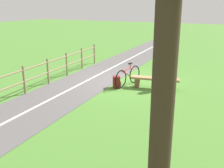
% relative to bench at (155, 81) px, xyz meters
% --- Properties ---
extents(ground_plane, '(80.00, 80.00, 0.00)m').
position_rel_bench_xyz_m(ground_plane, '(1.50, -0.41, -0.31)').
color(ground_plane, '#477A2D').
extents(paved_path, '(4.62, 36.08, 0.02)m').
position_rel_bench_xyz_m(paved_path, '(2.80, 3.59, -0.31)').
color(paved_path, '#565454').
rests_on(paved_path, ground_plane).
extents(path_centre_line, '(2.00, 31.95, 0.00)m').
position_rel_bench_xyz_m(path_centre_line, '(2.80, 3.59, -0.30)').
color(path_centre_line, silver).
rests_on(path_centre_line, paved_path).
extents(bench, '(1.94, 0.72, 0.45)m').
position_rel_bench_xyz_m(bench, '(0.00, 0.00, 0.00)').
color(bench, '#937047').
rests_on(bench, ground_plane).
extents(person_seated, '(0.37, 0.37, 0.76)m').
position_rel_bench_xyz_m(person_seated, '(-0.30, -0.06, 0.47)').
color(person_seated, '#B2231E').
rests_on(person_seated, bench).
extents(bicycle, '(0.36, 1.73, 0.93)m').
position_rel_bench_xyz_m(bicycle, '(1.12, 0.13, 0.08)').
color(bicycle, black).
rests_on(bicycle, ground_plane).
extents(backpack, '(0.40, 0.41, 0.47)m').
position_rel_bench_xyz_m(backpack, '(1.40, 0.63, -0.08)').
color(backpack, maroon).
rests_on(backpack, ground_plane).
extents(fence_roadside, '(1.01, 10.39, 1.09)m').
position_rel_bench_xyz_m(fence_roadside, '(4.15, 2.18, 0.32)').
color(fence_roadside, '#847051').
rests_on(fence_roadside, ground_plane).
extents(tree_mid_field, '(1.43, 1.43, 4.52)m').
position_rel_bench_xyz_m(tree_mid_field, '(-2.08, 6.05, 1.77)').
color(tree_mid_field, '#38281E').
rests_on(tree_mid_field, ground_plane).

